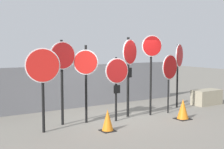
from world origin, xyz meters
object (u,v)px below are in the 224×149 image
at_px(stop_sign_4, 129,62).
at_px(traffic_cone_1, 108,120).
at_px(stop_sign_3, 117,76).
at_px(stop_sign_5, 152,57).
at_px(stop_sign_0, 43,72).
at_px(traffic_cone_0, 183,109).
at_px(stop_sign_2, 86,70).
at_px(stop_sign_1, 62,65).
at_px(stop_sign_6, 170,70).
at_px(stop_sign_7, 179,60).
at_px(storage_crate, 207,97).

relative_size(stop_sign_4, traffic_cone_1, 4.33).
xyz_separation_m(stop_sign_3, stop_sign_5, (1.42, 0.08, 0.54)).
xyz_separation_m(stop_sign_0, traffic_cone_0, (4.26, -0.88, -1.32)).
bearing_deg(stop_sign_0, stop_sign_2, 26.27).
height_order(stop_sign_1, stop_sign_6, stop_sign_1).
relative_size(traffic_cone_0, traffic_cone_1, 1.08).
bearing_deg(stop_sign_7, stop_sign_5, 165.65).
bearing_deg(stop_sign_3, stop_sign_0, -175.26).
relative_size(stop_sign_3, stop_sign_5, 0.74).
relative_size(stop_sign_2, stop_sign_3, 1.18).
relative_size(stop_sign_5, storage_crate, 2.24).
relative_size(stop_sign_0, stop_sign_3, 1.15).
bearing_deg(storage_crate, stop_sign_3, -175.22).
distance_m(stop_sign_4, traffic_cone_0, 2.26).
xyz_separation_m(stop_sign_0, storage_crate, (6.81, 0.38, -1.34)).
bearing_deg(stop_sign_6, stop_sign_0, 166.16).
bearing_deg(traffic_cone_0, storage_crate, 26.15).
xyz_separation_m(stop_sign_2, stop_sign_7, (4.02, 0.24, 0.15)).
height_order(stop_sign_3, stop_sign_4, stop_sign_4).
height_order(stop_sign_3, traffic_cone_0, stop_sign_3).
xyz_separation_m(stop_sign_1, stop_sign_7, (4.70, 0.08, -0.01)).
relative_size(stop_sign_5, traffic_cone_1, 4.45).
bearing_deg(stop_sign_4, traffic_cone_0, -66.45).
xyz_separation_m(stop_sign_0, stop_sign_5, (3.75, 0.09, 0.31)).
relative_size(stop_sign_6, traffic_cone_0, 3.13).
relative_size(stop_sign_6, storage_crate, 1.70).
bearing_deg(stop_sign_2, stop_sign_7, 37.75).
xyz_separation_m(stop_sign_5, traffic_cone_0, (0.50, -0.96, -1.63)).
bearing_deg(stop_sign_7, traffic_cone_0, -160.04).
bearing_deg(stop_sign_3, traffic_cone_0, -19.99).
bearing_deg(stop_sign_1, traffic_cone_1, -62.47).
height_order(stop_sign_1, stop_sign_7, stop_sign_1).
distance_m(stop_sign_2, stop_sign_3, 0.97).
bearing_deg(storage_crate, stop_sign_4, -178.79).
height_order(stop_sign_0, stop_sign_6, stop_sign_0).
xyz_separation_m(stop_sign_5, storage_crate, (3.06, 0.29, -1.66)).
bearing_deg(traffic_cone_0, stop_sign_2, 156.81).
xyz_separation_m(stop_sign_2, stop_sign_3, (0.89, -0.32, -0.21)).
bearing_deg(traffic_cone_0, stop_sign_5, 117.58).
bearing_deg(stop_sign_7, stop_sign_1, 150.97).
bearing_deg(stop_sign_1, storage_crate, -4.87).
relative_size(stop_sign_6, traffic_cone_1, 3.37).
height_order(stop_sign_1, traffic_cone_1, stop_sign_1).
xyz_separation_m(stop_sign_0, stop_sign_2, (1.44, 0.33, -0.02)).
height_order(stop_sign_2, stop_sign_7, stop_sign_7).
relative_size(stop_sign_3, stop_sign_4, 0.76).
xyz_separation_m(stop_sign_0, stop_sign_6, (4.50, 0.01, -0.13)).
bearing_deg(stop_sign_1, stop_sign_2, -16.87).
bearing_deg(traffic_cone_0, stop_sign_3, 155.38).
distance_m(stop_sign_0, stop_sign_3, 2.34).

